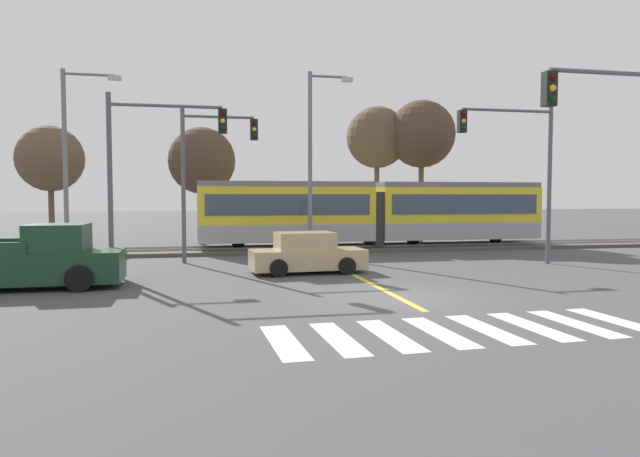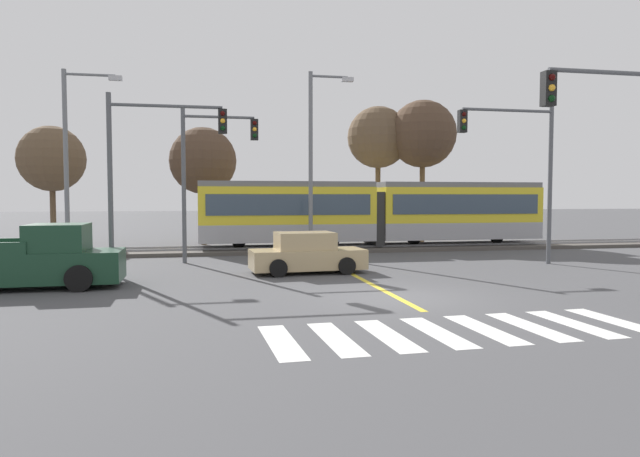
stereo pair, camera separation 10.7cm
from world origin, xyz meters
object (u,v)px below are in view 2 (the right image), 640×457
object	(u,v)px
traffic_light_mid_left	(150,155)
traffic_light_mid_right	(521,156)
light_rail_tram	(374,211)
traffic_light_near_right	(624,142)
bare_tree_west	(203,161)
street_lamp_centre	(315,152)
traffic_light_far_left	(208,161)
bare_tree_east	(378,138)
pickup_truck	(35,261)
bare_tree_far_east	(423,134)
sedan_crossing	(307,254)
street_lamp_west	(72,152)
bare_tree_far_west	(52,159)

from	to	relation	value
traffic_light_mid_left	traffic_light_mid_right	bearing A→B (deg)	-0.25
light_rail_tram	traffic_light_near_right	world-z (taller)	traffic_light_near_right
traffic_light_near_right	bare_tree_west	distance (m)	23.45
traffic_light_mid_right	street_lamp_centre	size ratio (longest dim) A/B	0.78
traffic_light_far_left	bare_tree_east	world-z (taller)	bare_tree_east
pickup_truck	bare_tree_far_east	size ratio (longest dim) A/B	0.62
light_rail_tram	sedan_crossing	size ratio (longest dim) A/B	4.31
pickup_truck	traffic_light_mid_right	size ratio (longest dim) A/B	0.80
pickup_truck	traffic_light_near_right	size ratio (longest dim) A/B	0.83
traffic_light_far_left	bare_tree_far_east	bearing A→B (deg)	32.06
traffic_light_mid_right	street_lamp_west	xyz separation A→B (m)	(-18.47, 4.97, 0.27)
street_lamp_west	street_lamp_centre	bearing A→B (deg)	1.47
sedan_crossing	bare_tree_far_west	bearing A→B (deg)	130.22
light_rail_tram	street_lamp_centre	world-z (taller)	street_lamp_centre
bare_tree_west	bare_tree_east	bearing A→B (deg)	0.17
traffic_light_mid_right	traffic_light_far_left	bearing A→B (deg)	165.23
sedan_crossing	traffic_light_near_right	distance (m)	10.94
sedan_crossing	street_lamp_west	distance (m)	11.68
street_lamp_west	bare_tree_east	world-z (taller)	bare_tree_east
pickup_truck	street_lamp_centre	world-z (taller)	street_lamp_centre
pickup_truck	bare_tree_far_east	world-z (taller)	bare_tree_far_east
light_rail_tram	street_lamp_west	world-z (taller)	street_lamp_west
light_rail_tram	traffic_light_far_left	bearing A→B (deg)	-152.82
traffic_light_far_left	traffic_light_mid_right	bearing A→B (deg)	-14.77
street_lamp_west	bare_tree_far_east	distance (m)	19.90
traffic_light_far_left	street_lamp_centre	distance (m)	5.40
pickup_truck	bare_tree_west	xyz separation A→B (m)	(5.13, 15.22, 4.07)
traffic_light_mid_left	traffic_light_near_right	distance (m)	15.33
street_lamp_west	bare_tree_west	size ratio (longest dim) A/B	1.21
traffic_light_mid_left	street_lamp_west	distance (m)	6.14
sedan_crossing	traffic_light_far_left	distance (m)	6.56
bare_tree_west	traffic_light_mid_left	bearing A→B (deg)	-98.62
street_lamp_centre	bare_tree_far_east	distance (m)	10.22
light_rail_tram	bare_tree_far_west	bearing A→B (deg)	161.72
light_rail_tram	traffic_light_far_left	xyz separation A→B (m)	(-8.79, -4.51, 2.29)
traffic_light_mid_right	bare_tree_far_west	bearing A→B (deg)	147.48
traffic_light_mid_left	bare_tree_far_east	size ratio (longest dim) A/B	0.75
street_lamp_west	bare_tree_west	distance (m)	9.47
light_rail_tram	street_lamp_west	size ratio (longest dim) A/B	2.23
bare_tree_far_west	bare_tree_east	xyz separation A→B (m)	(19.16, -0.97, 1.50)
light_rail_tram	bare_tree_far_east	xyz separation A→B (m)	(4.17, 3.60, 4.56)
pickup_truck	street_lamp_centre	distance (m)	13.61
sedan_crossing	bare_tree_west	distance (m)	14.56
pickup_truck	street_lamp_west	distance (m)	8.53
traffic_light_mid_left	traffic_light_near_right	xyz separation A→B (m)	(13.03, -8.06, -0.02)
pickup_truck	traffic_light_near_right	distance (m)	17.49
traffic_light_far_left	bare_tree_far_east	size ratio (longest dim) A/B	0.76
pickup_truck	traffic_light_mid_right	world-z (taller)	traffic_light_mid_right
traffic_light_mid_right	bare_tree_far_east	world-z (taller)	bare_tree_far_east
pickup_truck	traffic_light_near_right	world-z (taller)	traffic_light_near_right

